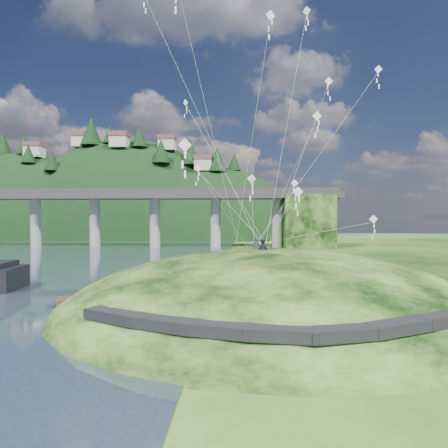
{
  "coord_description": "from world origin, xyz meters",
  "views": [
    {
      "loc": [
        5.65,
        -30.4,
        7.64
      ],
      "look_at": [
        4.0,
        6.0,
        7.0
      ],
      "focal_mm": 32.0,
      "sensor_mm": 36.0,
      "label": 1
    }
  ],
  "objects": [
    {
      "name": "kite_swarm",
      "position": [
        7.42,
        2.68,
        16.39
      ],
      "size": [
        19.93,
        17.21,
        21.85
      ],
      "color": "white",
      "rests_on": "ground"
    },
    {
      "name": "wooden_dock",
      "position": [
        -3.24,
        5.45,
        0.46
      ],
      "size": [
        14.65,
        7.45,
        1.06
      ],
      "color": "#362416",
      "rests_on": "ground"
    },
    {
      "name": "kite_flyers",
      "position": [
        7.16,
        2.52,
        5.91
      ],
      "size": [
        1.35,
        2.84,
        1.91
      ],
      "color": "#292937",
      "rests_on": "ground"
    },
    {
      "name": "bridge",
      "position": [
        -26.46,
        70.07,
        9.7
      ],
      "size": [
        160.0,
        11.0,
        15.0
      ],
      "color": "#2D2B2B",
      "rests_on": "ground"
    },
    {
      "name": "grass_hill",
      "position": [
        8.0,
        2.0,
        -1.5
      ],
      "size": [
        36.0,
        32.0,
        13.0
      ],
      "color": "black",
      "rests_on": "ground"
    },
    {
      "name": "footpath",
      "position": [
        7.46,
        -9.74,
        2.08
      ],
      "size": [
        22.29,
        5.84,
        0.83
      ],
      "color": "black",
      "rests_on": "ground"
    },
    {
      "name": "ground",
      "position": [
        0.0,
        0.0,
        0.0
      ],
      "size": [
        320.0,
        320.0,
        0.0
      ],
      "primitive_type": "plane",
      "color": "black",
      "rests_on": "ground"
    },
    {
      "name": "far_ridge",
      "position": [
        -43.58,
        122.17,
        -7.44
      ],
      "size": [
        153.0,
        70.0,
        94.5
      ],
      "color": "black",
      "rests_on": "ground"
    }
  ]
}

